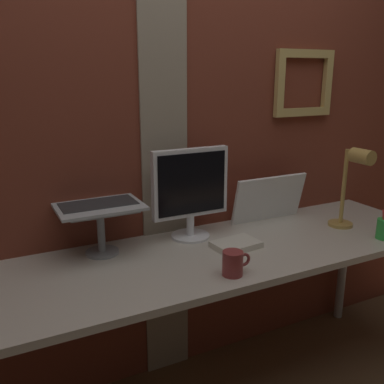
{
  "coord_description": "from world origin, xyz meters",
  "views": [
    {
      "loc": [
        -0.81,
        -1.48,
        1.49
      ],
      "look_at": [
        -0.02,
        0.1,
        1.0
      ],
      "focal_mm": 40.0,
      "sensor_mm": 36.0,
      "label": 1
    }
  ],
  "objects_px": {
    "laptop": "(95,193)",
    "desk_lamp": "(353,179)",
    "whiteboard_panel": "(269,199)",
    "coffee_mug": "(233,263)",
    "monitor": "(190,188)"
  },
  "relations": [
    {
      "from": "desk_lamp",
      "to": "laptop",
      "type": "bearing_deg",
      "value": 164.57
    },
    {
      "from": "monitor",
      "to": "coffee_mug",
      "type": "height_order",
      "value": "monitor"
    },
    {
      "from": "desk_lamp",
      "to": "monitor",
      "type": "bearing_deg",
      "value": 161.3
    },
    {
      "from": "monitor",
      "to": "desk_lamp",
      "type": "relative_size",
      "value": 1.04
    },
    {
      "from": "laptop",
      "to": "coffee_mug",
      "type": "xyz_separation_m",
      "value": [
        0.39,
        -0.49,
        -0.2
      ]
    },
    {
      "from": "monitor",
      "to": "whiteboard_panel",
      "type": "xyz_separation_m",
      "value": [
        0.47,
        0.03,
        -0.12
      ]
    },
    {
      "from": "whiteboard_panel",
      "to": "desk_lamp",
      "type": "distance_m",
      "value": 0.42
    },
    {
      "from": "monitor",
      "to": "coffee_mug",
      "type": "xyz_separation_m",
      "value": [
        -0.03,
        -0.42,
        -0.19
      ]
    },
    {
      "from": "laptop",
      "to": "coffee_mug",
      "type": "distance_m",
      "value": 0.66
    },
    {
      "from": "whiteboard_panel",
      "to": "desk_lamp",
      "type": "height_order",
      "value": "desk_lamp"
    },
    {
      "from": "whiteboard_panel",
      "to": "coffee_mug",
      "type": "bearing_deg",
      "value": -137.86
    },
    {
      "from": "desk_lamp",
      "to": "coffee_mug",
      "type": "relative_size",
      "value": 3.42
    },
    {
      "from": "laptop",
      "to": "desk_lamp",
      "type": "distance_m",
      "value": 1.21
    },
    {
      "from": "monitor",
      "to": "whiteboard_panel",
      "type": "bearing_deg",
      "value": 3.64
    },
    {
      "from": "coffee_mug",
      "to": "laptop",
      "type": "bearing_deg",
      "value": 128.54
    }
  ]
}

